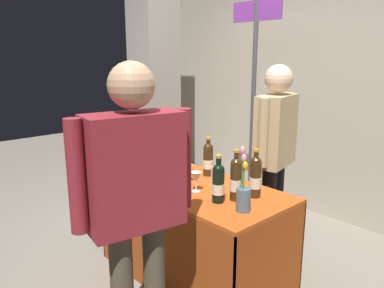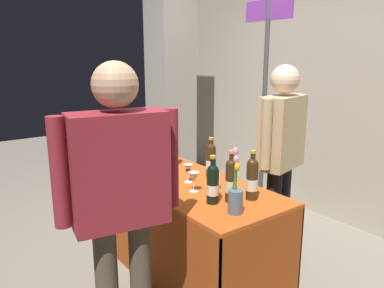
{
  "view_description": "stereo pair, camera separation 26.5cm",
  "coord_description": "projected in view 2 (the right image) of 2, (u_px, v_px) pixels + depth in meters",
  "views": [
    {
      "loc": [
        1.9,
        -1.75,
        1.67
      ],
      "look_at": [
        0.0,
        0.0,
        1.06
      ],
      "focal_mm": 34.95,
      "sensor_mm": 36.0,
      "label": 1
    },
    {
      "loc": [
        2.07,
        -1.54,
        1.67
      ],
      "look_at": [
        0.0,
        0.0,
        1.06
      ],
      "focal_mm": 34.95,
      "sensor_mm": 36.0,
      "label": 2
    }
  ],
  "objects": [
    {
      "name": "display_bottle_0",
      "position": [
        169.0,
        170.0,
        2.63
      ],
      "size": [
        0.07,
        0.07,
        0.3
      ],
      "color": "black",
      "rests_on": "tasting_table"
    },
    {
      "name": "display_bottle_8",
      "position": [
        213.0,
        183.0,
        2.35
      ],
      "size": [
        0.08,
        0.08,
        0.31
      ],
      "color": "black",
      "rests_on": "tasting_table"
    },
    {
      "name": "display_bottle_6",
      "position": [
        174.0,
        150.0,
        3.16
      ],
      "size": [
        0.07,
        0.07,
        0.31
      ],
      "color": "#192333",
      "rests_on": "tasting_table"
    },
    {
      "name": "featured_wine_bottle",
      "position": [
        252.0,
        178.0,
        2.41
      ],
      "size": [
        0.08,
        0.08,
        0.33
      ],
      "color": "#38230F",
      "rests_on": "tasting_table"
    },
    {
      "name": "wine_glass_mid",
      "position": [
        194.0,
        178.0,
        2.55
      ],
      "size": [
        0.08,
        0.08,
        0.14
      ],
      "color": "silver",
      "rests_on": "tasting_table"
    },
    {
      "name": "display_bottle_5",
      "position": [
        231.0,
        180.0,
        2.37
      ],
      "size": [
        0.08,
        0.08,
        0.34
      ],
      "color": "#38230F",
      "rests_on": "tasting_table"
    },
    {
      "name": "wine_glass_near_vendor",
      "position": [
        188.0,
        169.0,
        2.74
      ],
      "size": [
        0.07,
        0.07,
        0.14
      ],
      "color": "silver",
      "rests_on": "tasting_table"
    },
    {
      "name": "concrete_pillar",
      "position": [
        170.0,
        74.0,
        4.38
      ],
      "size": [
        0.44,
        0.44,
        2.91
      ],
      "primitive_type": "cube",
      "color": "gray",
      "rests_on": "ground_plane"
    },
    {
      "name": "vendor_presenter",
      "position": [
        281.0,
        147.0,
        2.95
      ],
      "size": [
        0.3,
        0.58,
        1.61
      ],
      "rotation": [
        0.0,
        0.0,
        -1.34
      ],
      "color": "black",
      "rests_on": "ground_plane"
    },
    {
      "name": "brochure_stand",
      "position": [
        215.0,
        178.0,
        2.67
      ],
      "size": [
        0.15,
        0.06,
        0.12
      ],
      "primitive_type": "cube",
      "rotation": [
        0.0,
        0.0,
        2.77
      ],
      "color": "silver",
      "rests_on": "tasting_table"
    },
    {
      "name": "display_bottle_1",
      "position": [
        136.0,
        151.0,
        3.09
      ],
      "size": [
        0.08,
        0.08,
        0.33
      ],
      "color": "black",
      "rests_on": "tasting_table"
    },
    {
      "name": "tasting_table",
      "position": [
        192.0,
        214.0,
        2.78
      ],
      "size": [
        1.45,
        0.71,
        0.76
      ],
      "color": "#B74C19",
      "rests_on": "ground_plane"
    },
    {
      "name": "display_bottle_3",
      "position": [
        150.0,
        160.0,
        2.9
      ],
      "size": [
        0.08,
        0.08,
        0.29
      ],
      "color": "black",
      "rests_on": "tasting_table"
    },
    {
      "name": "taster_foreground_right",
      "position": [
        120.0,
        191.0,
        1.9
      ],
      "size": [
        0.29,
        0.64,
        1.65
      ],
      "rotation": [
        0.0,
        0.0,
        1.4
      ],
      "color": "#4C4233",
      "rests_on": "ground_plane"
    },
    {
      "name": "display_bottle_2",
      "position": [
        160.0,
        161.0,
        2.77
      ],
      "size": [
        0.07,
        0.07,
        0.35
      ],
      "color": "black",
      "rests_on": "tasting_table"
    },
    {
      "name": "flower_vase",
      "position": [
        235.0,
        196.0,
        2.2
      ],
      "size": [
        0.1,
        0.09,
        0.39
      ],
      "color": "slate",
      "rests_on": "tasting_table"
    },
    {
      "name": "display_bottle_7",
      "position": [
        211.0,
        159.0,
        2.88
      ],
      "size": [
        0.08,
        0.08,
        0.31
      ],
      "color": "#38230F",
      "rests_on": "tasting_table"
    },
    {
      "name": "back_partition",
      "position": [
        346.0,
        73.0,
        3.64
      ],
      "size": [
        6.6,
        0.12,
        3.01
      ],
      "primitive_type": "cube",
      "color": "#B2A893",
      "rests_on": "ground_plane"
    },
    {
      "name": "display_bottle_4",
      "position": [
        156.0,
        151.0,
        3.06
      ],
      "size": [
        0.08,
        0.08,
        0.36
      ],
      "color": "#192333",
      "rests_on": "tasting_table"
    },
    {
      "name": "booth_signpost",
      "position": [
        265.0,
        91.0,
        3.43
      ],
      "size": [
        0.54,
        0.04,
        2.18
      ],
      "color": "#47474C",
      "rests_on": "ground_plane"
    },
    {
      "name": "ground_plane",
      "position": [
        192.0,
        276.0,
        2.9
      ],
      "size": [
        12.0,
        12.0,
        0.0
      ],
      "primitive_type": "plane",
      "color": "gray"
    }
  ]
}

